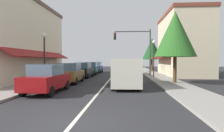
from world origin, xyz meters
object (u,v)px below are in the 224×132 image
parked_car_nearest_left (47,79)px  street_lamp_left_near (44,49)px  traffic_signal_mast_arm (138,45)px  tree_right_near (175,34)px  parked_car_third_left (83,70)px  parked_car_far_left (91,68)px  parked_car_distant_left (97,67)px  parked_car_second_left (70,73)px  van_in_lane (125,72)px  street_lamp_right_mid (154,52)px  tree_right_far (152,49)px

parked_car_nearest_left → street_lamp_left_near: size_ratio=0.98×
traffic_signal_mast_arm → tree_right_near: size_ratio=0.97×
traffic_signal_mast_arm → tree_right_near: (2.62, -8.17, 0.17)m
parked_car_third_left → parked_car_far_left: same height
parked_car_nearest_left → parked_car_distant_left: bearing=90.5°
tree_right_near → parked_car_second_left: bearing=-179.8°
parked_car_distant_left → van_in_lane: van_in_lane is taller
parked_car_distant_left → traffic_signal_mast_arm: size_ratio=0.69×
parked_car_nearest_left → street_lamp_right_mid: size_ratio=0.97×
parked_car_far_left → tree_right_near: size_ratio=0.67×
parked_car_third_left → parked_car_far_left: size_ratio=1.00×
traffic_signal_mast_arm → street_lamp_left_near: 12.77m
parked_car_distant_left → tree_right_far: size_ratio=0.71×
street_lamp_right_mid → parked_car_second_left: bearing=-147.5°
parked_car_second_left → parked_car_third_left: bearing=89.1°
parked_car_third_left → tree_right_far: bearing=51.3°
van_in_lane → parked_car_second_left: bearing=152.8°
street_lamp_left_near → parked_car_second_left: bearing=45.7°
parked_car_second_left → traffic_signal_mast_arm: size_ratio=0.69×
parked_car_far_left → parked_car_distant_left: same height
tree_right_near → parked_car_third_left: bearing=149.9°
street_lamp_left_near → tree_right_far: (10.96, 18.11, 1.09)m
parked_car_third_left → street_lamp_right_mid: street_lamp_right_mid is taller
parked_car_far_left → tree_right_near: bearing=-49.9°
street_lamp_left_near → tree_right_near: tree_right_near is taller
street_lamp_right_mid → parked_car_distant_left: bearing=129.1°
van_in_lane → parked_car_distant_left: bearing=103.9°
traffic_signal_mast_arm → street_lamp_left_near: (-8.05, -9.85, -1.17)m
parked_car_second_left → tree_right_far: tree_right_far is taller
traffic_signal_mast_arm → tree_right_far: bearing=70.6°
tree_right_far → street_lamp_right_mid: bearing=-96.7°
parked_car_second_left → parked_car_third_left: (-0.03, 5.29, 0.00)m
parked_car_distant_left → street_lamp_left_near: 16.74m
parked_car_nearest_left → parked_car_second_left: size_ratio=0.99×
parked_car_second_left → van_in_lane: (4.86, -2.33, 0.27)m
parked_car_nearest_left → parked_car_far_left: same height
parked_car_nearest_left → parked_car_third_left: bearing=90.9°
parked_car_distant_left → tree_right_near: size_ratio=0.67×
traffic_signal_mast_arm → parked_car_third_left: bearing=-155.8°
parked_car_nearest_left → van_in_lane: 5.58m
parked_car_nearest_left → street_lamp_right_mid: (7.98, 10.22, 2.03)m
parked_car_distant_left → street_lamp_right_mid: size_ratio=0.97×
parked_car_second_left → traffic_signal_mast_arm: (6.43, 8.19, 3.17)m
parked_car_second_left → parked_car_nearest_left: bearing=-90.9°
parked_car_nearest_left → street_lamp_right_mid: 13.12m
parked_car_second_left → parked_car_distant_left: size_ratio=1.00×
parked_car_far_left → street_lamp_right_mid: (8.01, -5.29, 2.03)m
parked_car_second_left → street_lamp_right_mid: (8.01, 5.10, 2.03)m
parked_car_nearest_left → street_lamp_left_near: street_lamp_left_near is taller
parked_car_distant_left → tree_right_near: (8.99, -14.85, 3.34)m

